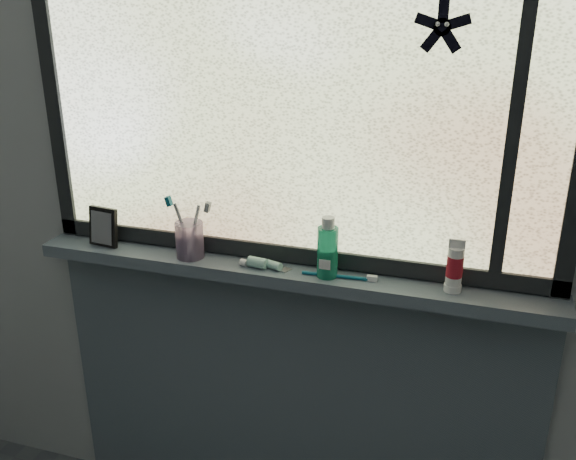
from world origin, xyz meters
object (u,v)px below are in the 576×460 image
Objects in this scene: toothbrush_cup at (190,240)px; mouthwash_bottle at (328,247)px; cream_tube at (455,264)px; vanity_mirror at (103,227)px.

mouthwash_bottle is (0.44, -0.01, 0.03)m from toothbrush_cup.
mouthwash_bottle reaches higher than cream_tube.
mouthwash_bottle reaches higher than vanity_mirror.
toothbrush_cup is at bearing 179.13° from mouthwash_bottle.
vanity_mirror is at bearing -179.73° from cream_tube.
toothbrush_cup is 1.04× the size of cream_tube.
mouthwash_bottle is 0.36m from cream_tube.
toothbrush_cup is 0.80m from cream_tube.
mouthwash_bottle is at bearing -177.76° from cream_tube.
cream_tube is (1.10, 0.01, 0.02)m from vanity_mirror.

